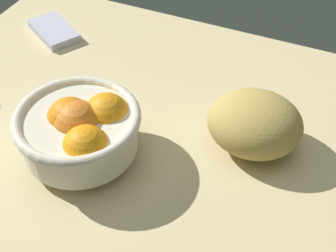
{
  "coord_description": "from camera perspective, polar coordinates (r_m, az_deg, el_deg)",
  "views": [
    {
      "loc": [
        -29.77,
        51.85,
        54.69
      ],
      "look_at": [
        -8.72,
        4.67,
        5.0
      ],
      "focal_mm": 50.99,
      "sensor_mm": 36.0,
      "label": 1
    }
  ],
  "objects": [
    {
      "name": "fruit_bowl",
      "position": [
        0.72,
        -10.35,
        -0.32
      ],
      "size": [
        18.88,
        18.88,
        10.04
      ],
      "color": "beige",
      "rests_on": "ground"
    },
    {
      "name": "bread_loaf",
      "position": [
        0.74,
        10.33,
        0.31
      ],
      "size": [
        15.9,
        14.51,
        9.0
      ],
      "primitive_type": "ellipsoid",
      "rotation": [
        0.0,
        0.0,
        0.1
      ],
      "color": "tan",
      "rests_on": "ground"
    },
    {
      "name": "napkin_spare",
      "position": [
        1.03,
        -13.49,
        11.02
      ],
      "size": [
        13.36,
        11.49,
        1.59
      ],
      "primitive_type": "cube",
      "rotation": [
        0.0,
        0.0,
        -0.53
      ],
      "color": "#B5B5CE",
      "rests_on": "ground"
    },
    {
      "name": "ground_plane",
      "position": [
        0.82,
        -4.23,
        0.51
      ],
      "size": [
        82.59,
        64.59,
        3.0
      ],
      "primitive_type": "cube",
      "color": "beige"
    }
  ]
}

